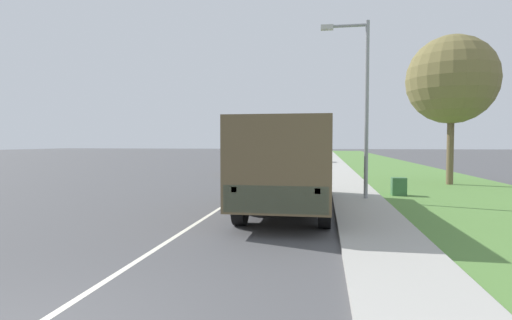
% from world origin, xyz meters
% --- Properties ---
extents(ground_plane, '(180.00, 180.00, 0.00)m').
position_xyz_m(ground_plane, '(0.00, 40.00, 0.00)').
color(ground_plane, '#4C4C4F').
extents(lane_centre_stripe, '(0.12, 120.00, 0.00)m').
position_xyz_m(lane_centre_stripe, '(0.00, 40.00, 0.00)').
color(lane_centre_stripe, silver).
rests_on(lane_centre_stripe, ground).
extents(sidewalk_right, '(1.80, 120.00, 0.12)m').
position_xyz_m(sidewalk_right, '(4.50, 40.00, 0.06)').
color(sidewalk_right, '#ADAAA3').
rests_on(sidewalk_right, ground).
extents(grass_strip_right, '(7.00, 120.00, 0.02)m').
position_xyz_m(grass_strip_right, '(8.90, 40.00, 0.01)').
color(grass_strip_right, '#56843D').
rests_on(grass_strip_right, ground).
extents(military_truck, '(2.40, 7.87, 2.75)m').
position_xyz_m(military_truck, '(2.23, 9.20, 1.58)').
color(military_truck, '#474C38').
rests_on(military_truck, ground).
extents(car_nearest_ahead, '(1.92, 4.33, 1.48)m').
position_xyz_m(car_nearest_ahead, '(-1.91, 22.97, 0.67)').
color(car_nearest_ahead, tan).
rests_on(car_nearest_ahead, ground).
extents(car_second_ahead, '(1.75, 4.67, 1.65)m').
position_xyz_m(car_second_ahead, '(2.13, 38.24, 0.74)').
color(car_second_ahead, tan).
rests_on(car_second_ahead, ground).
extents(lamp_post, '(1.69, 0.24, 6.25)m').
position_xyz_m(lamp_post, '(4.52, 11.42, 3.90)').
color(lamp_post, gray).
rests_on(lamp_post, sidewalk_right).
extents(tree_mid_right, '(4.34, 4.34, 7.36)m').
position_xyz_m(tree_mid_right, '(9.48, 17.99, 5.19)').
color(tree_mid_right, brown).
rests_on(tree_mid_right, grass_strip_right).
extents(utility_box, '(0.55, 0.45, 0.70)m').
position_xyz_m(utility_box, '(6.20, 13.21, 0.37)').
color(utility_box, '#3D7042').
rests_on(utility_box, grass_strip_right).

